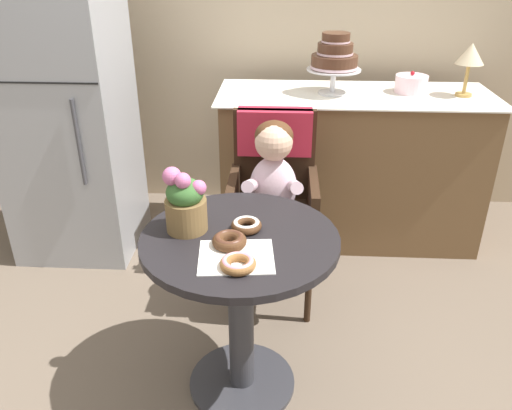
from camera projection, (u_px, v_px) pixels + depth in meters
ground_plane at (242, 383)px, 2.15m from camera, size 8.00×8.00×0.00m
cafe_table at (241, 284)px, 1.92m from camera, size 0.72×0.72×0.72m
wicker_chair at (274, 178)px, 2.48m from camera, size 0.42×0.45×0.95m
seated_child at (273, 184)px, 2.32m from camera, size 0.27×0.32×0.73m
paper_napkin at (237, 257)px, 1.70m from camera, size 0.27×0.24×0.00m
donut_front at (238, 263)px, 1.63m from camera, size 0.12×0.12×0.04m
donut_mid at (246, 225)px, 1.86m from camera, size 0.11×0.11×0.04m
donut_side at (229, 240)px, 1.75m from camera, size 0.12×0.12×0.04m
flower_vase at (185, 202)px, 1.82m from camera, size 0.15×0.15×0.24m
display_counter at (349, 167)px, 3.07m from camera, size 1.56×0.62×0.90m
tiered_cake_stand at (335, 58)px, 2.79m from camera, size 0.30×0.30×0.33m
round_layer_cake at (411, 84)px, 2.88m from camera, size 0.18×0.18×0.12m
table_lamp at (471, 56)px, 2.73m from camera, size 0.15×0.15×0.28m
refrigerator at (66, 108)px, 2.79m from camera, size 0.64×0.63×1.70m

